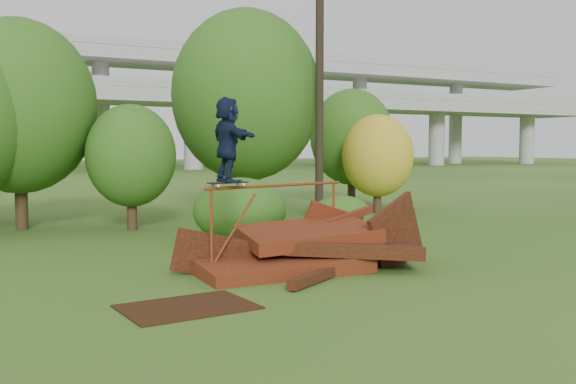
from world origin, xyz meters
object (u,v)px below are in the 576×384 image
flat_plate (187,307)px  utility_pole (320,59)px  scrap_pile (308,250)px  skater (228,139)px

flat_plate → utility_pole: size_ratio=0.18×
scrap_pile → flat_plate: size_ratio=2.79×
skater → flat_plate: (-1.61, -2.13, -2.67)m
scrap_pile → utility_pole: bearing=57.5°
skater → flat_plate: 3.78m
scrap_pile → flat_plate: scrap_pile is taller
scrap_pile → utility_pole: size_ratio=0.51×
flat_plate → utility_pole: bearing=49.3°
flat_plate → utility_pole: utility_pole is taller
flat_plate → utility_pole: 13.48m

